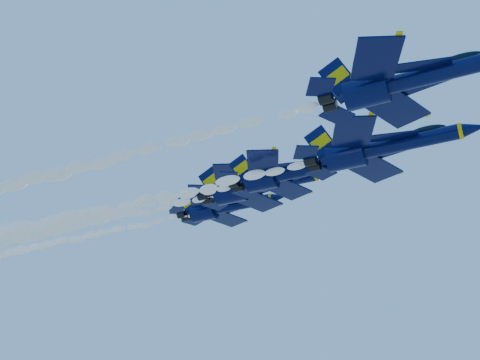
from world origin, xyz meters
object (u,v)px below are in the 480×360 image
at_px(jet_fourth, 257,186).
at_px(jet_fifth, 225,207).
at_px(jet_lead, 407,80).
at_px(jet_third, 289,173).
at_px(jet_second, 381,147).

distance_m(jet_fourth, jet_fifth, 12.31).
bearing_deg(jet_fourth, jet_fifth, 137.76).
relative_size(jet_lead, jet_fourth, 0.87).
height_order(jet_lead, jet_fourth, jet_fourth).
distance_m(jet_third, jet_fourth, 12.01).
distance_m(jet_lead, jet_fourth, 35.22).
xyz_separation_m(jet_second, jet_fourth, (-19.34, 12.10, 4.96)).
bearing_deg(jet_lead, jet_third, 135.88).
bearing_deg(jet_lead, jet_fifth, 135.47).
xyz_separation_m(jet_second, jet_fifth, (-28.34, 20.27, 6.85)).
relative_size(jet_fourth, jet_fifth, 1.10).
xyz_separation_m(jet_third, jet_fourth, (-7.67, 8.46, 3.70)).
bearing_deg(jet_third, jet_lead, -44.12).
height_order(jet_third, jet_fifth, jet_fifth).
bearing_deg(jet_second, jet_third, 162.68).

